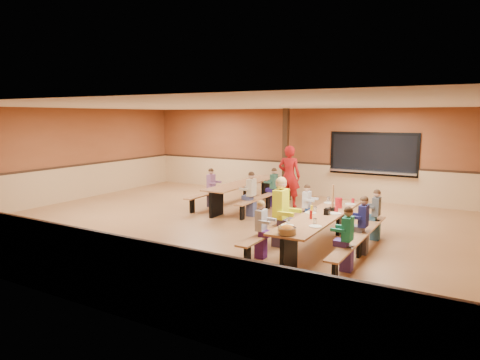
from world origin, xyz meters
The scene contains 23 objects.
ground centered at (0.00, 0.00, 0.00)m, with size 12.00×12.00×0.00m, color brown.
room_envelope centered at (0.00, 0.00, 0.69)m, with size 12.04×10.04×3.02m.
kitchen_pass_through centered at (2.60, 4.96, 1.49)m, with size 2.78×0.28×1.38m.
structural_post centered at (-0.20, 4.40, 1.50)m, with size 0.18×0.18×3.00m, color black.
cafeteria_table_main centered at (2.89, -0.81, 0.53)m, with size 1.91×3.70×0.74m.
cafeteria_table_second centered at (-0.62, 2.25, 0.53)m, with size 1.91×3.70×0.74m.
seated_child_white_left centered at (2.06, -1.82, 0.56)m, with size 0.33×0.27×1.12m, color #B9BABF, non-canonical shape.
seated_adult_yellow centered at (2.06, -0.91, 0.73)m, with size 0.49×0.40×1.46m, color #F3FF1B, non-canonical shape.
seated_child_grey_left centered at (2.06, 0.60, 0.55)m, with size 0.32×0.26×1.10m, color silver, non-canonical shape.
seated_child_teal_right centered at (3.71, -1.68, 0.58)m, with size 0.34×0.28×1.15m, color #1D8C6C, non-canonical shape.
seated_child_navy_right centered at (3.71, -0.57, 0.58)m, with size 0.35×0.28×1.16m, color navy, non-canonical shape.
seated_child_char_right centered at (3.71, 0.56, 0.56)m, with size 0.33×0.27×1.13m, color #43484C, non-canonical shape.
seated_child_purple_sec centered at (-1.44, 1.68, 0.58)m, with size 0.35×0.28×1.16m, color #8B5788, non-canonical shape.
seated_child_green_sec centered at (0.21, 2.65, 0.58)m, with size 0.35×0.29×1.17m, color #2D6450, non-canonical shape.
seated_child_tan_sec centered at (0.21, 1.21, 0.61)m, with size 0.37×0.31×1.22m, color beige, non-canonical shape.
standing_woman centered at (0.61, 2.87, 0.94)m, with size 0.68×0.45×1.88m, color #A81313.
punch_pitcher centered at (3.00, 0.09, 0.85)m, with size 0.16×0.16×0.22m, color red.
chip_bowl centered at (2.88, -2.44, 0.81)m, with size 0.32×0.32×0.15m, color orange, non-canonical shape.
napkin_dispenser centered at (2.99, -0.67, 0.80)m, with size 0.10×0.14×0.13m, color black.
condiment_mustard centered at (2.68, -0.72, 0.82)m, with size 0.06×0.06×0.17m, color yellow.
condiment_ketchup centered at (2.83, -1.18, 0.82)m, with size 0.06×0.06×0.17m, color #B2140F.
table_paddle centered at (2.96, -0.22, 0.88)m, with size 0.16×0.16×0.56m.
place_settings centered at (2.89, -0.81, 0.80)m, with size 0.65×3.30×0.11m, color beige, non-canonical shape.
Camera 1 is at (5.73, -8.98, 2.74)m, focal length 32.00 mm.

